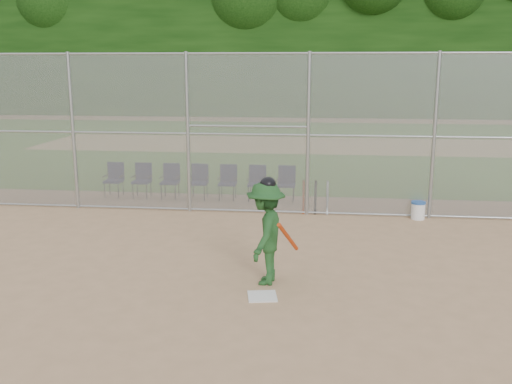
# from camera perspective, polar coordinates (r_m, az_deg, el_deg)

# --- Properties ---
(ground) EXTENTS (100.00, 100.00, 0.00)m
(ground) POSITION_cam_1_polar(r_m,az_deg,el_deg) (9.75, -1.68, -9.51)
(ground) COLOR tan
(ground) RESTS_ON ground
(grass_strip) EXTENTS (100.00, 100.00, 0.00)m
(grass_strip) POSITION_cam_1_polar(r_m,az_deg,el_deg) (27.22, 3.69, 4.75)
(grass_strip) COLOR #34631D
(grass_strip) RESTS_ON ground
(dirt_patch_far) EXTENTS (24.00, 24.00, 0.00)m
(dirt_patch_far) POSITION_cam_1_polar(r_m,az_deg,el_deg) (27.22, 3.69, 4.76)
(dirt_patch_far) COLOR tan
(dirt_patch_far) RESTS_ON ground
(backstop_fence) EXTENTS (16.09, 0.09, 4.00)m
(backstop_fence) POSITION_cam_1_polar(r_m,az_deg,el_deg) (14.09, 1.15, 6.04)
(backstop_fence) COLOR gray
(backstop_fence) RESTS_ON ground
(treeline) EXTENTS (81.00, 60.00, 11.00)m
(treeline) POSITION_cam_1_polar(r_m,az_deg,el_deg) (29.03, 4.05, 16.10)
(treeline) COLOR black
(treeline) RESTS_ON ground
(home_plate) EXTENTS (0.54, 0.54, 0.02)m
(home_plate) POSITION_cam_1_polar(r_m,az_deg,el_deg) (9.36, 0.63, -10.39)
(home_plate) COLOR silver
(home_plate) RESTS_ON ground
(batter_at_plate) EXTENTS (0.97, 1.33, 1.86)m
(batter_at_plate) POSITION_cam_1_polar(r_m,az_deg,el_deg) (9.67, 0.99, -4.05)
(batter_at_plate) COLOR #1D4A1F
(batter_at_plate) RESTS_ON ground
(water_cooler) EXTENTS (0.35, 0.35, 0.44)m
(water_cooler) POSITION_cam_1_polar(r_m,az_deg,el_deg) (14.42, 15.90, -1.76)
(water_cooler) COLOR white
(water_cooler) RESTS_ON ground
(spare_bats) EXTENTS (0.66, 0.28, 0.85)m
(spare_bats) POSITION_cam_1_polar(r_m,az_deg,el_deg) (14.42, 5.96, -0.53)
(spare_bats) COLOR #D84C14
(spare_bats) RESTS_ON ground
(chair_0) EXTENTS (0.54, 0.52, 0.96)m
(chair_0) POSITION_cam_1_polar(r_m,az_deg,el_deg) (16.70, -14.06, 1.16)
(chair_0) COLOR #10163B
(chair_0) RESTS_ON ground
(chair_1) EXTENTS (0.54, 0.52, 0.96)m
(chair_1) POSITION_cam_1_polar(r_m,az_deg,el_deg) (16.43, -11.38, 1.11)
(chair_1) COLOR #10163B
(chair_1) RESTS_ON ground
(chair_2) EXTENTS (0.54, 0.52, 0.96)m
(chair_2) POSITION_cam_1_polar(r_m,az_deg,el_deg) (16.20, -8.61, 1.05)
(chair_2) COLOR #10163B
(chair_2) RESTS_ON ground
(chair_3) EXTENTS (0.54, 0.52, 0.96)m
(chair_3) POSITION_cam_1_polar(r_m,az_deg,el_deg) (16.01, -5.77, 1.00)
(chair_3) COLOR #10163B
(chair_3) RESTS_ON ground
(chair_4) EXTENTS (0.54, 0.52, 0.96)m
(chair_4) POSITION_cam_1_polar(r_m,az_deg,el_deg) (15.86, -2.87, 0.93)
(chair_4) COLOR #10163B
(chair_4) RESTS_ON ground
(chair_5) EXTENTS (0.54, 0.52, 0.96)m
(chair_5) POSITION_cam_1_polar(r_m,az_deg,el_deg) (15.75, 0.07, 0.87)
(chair_5) COLOR #10163B
(chair_5) RESTS_ON ground
(chair_6) EXTENTS (0.54, 0.52, 0.96)m
(chair_6) POSITION_cam_1_polar(r_m,az_deg,el_deg) (15.68, 3.05, 0.80)
(chair_6) COLOR #10163B
(chair_6) RESTS_ON ground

